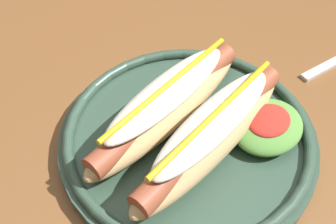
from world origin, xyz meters
The scene contains 2 objects.
dining_table centered at (0.00, 0.00, 0.65)m, with size 1.50×0.88×0.74m.
hot_dog_plate centered at (-0.05, -0.17, 0.77)m, with size 0.28×0.28×0.08m.
Camera 1 is at (-0.27, -0.34, 1.11)m, focal length 44.23 mm.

